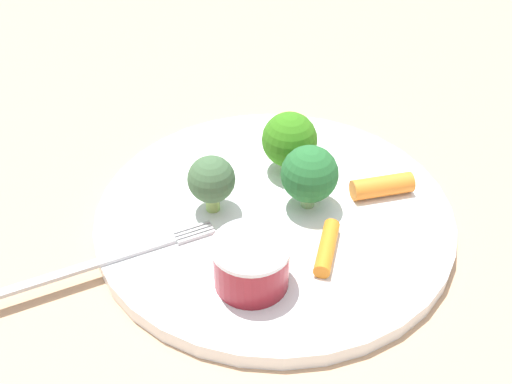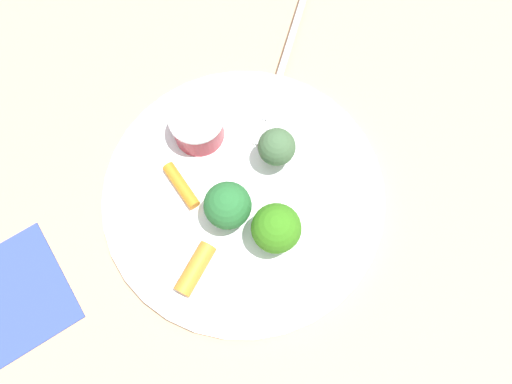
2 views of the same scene
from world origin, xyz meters
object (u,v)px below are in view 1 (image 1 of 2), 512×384
broccoli_floret_0 (310,174)px  broccoli_floret_1 (211,180)px  carrot_stick_0 (382,186)px  sauce_cup (251,264)px  carrot_stick_1 (327,247)px  fork (81,269)px  broccoli_floret_2 (289,140)px  plate (274,215)px

broccoli_floret_0 → broccoli_floret_1: (-0.05, -0.05, -0.00)m
carrot_stick_0 → sauce_cup: bearing=-93.6°
carrot_stick_1 → fork: size_ratio=0.26×
broccoli_floret_2 → fork: bearing=-97.9°
carrot_stick_1 → fork: 0.16m
carrot_stick_0 → fork: size_ratio=0.25×
sauce_cup → broccoli_floret_2: 0.13m
broccoli_floret_0 → fork: size_ratio=0.27×
sauce_cup → broccoli_floret_0: size_ratio=1.01×
sauce_cup → broccoli_floret_2: size_ratio=1.01×
broccoli_floret_0 → carrot_stick_1: bearing=-35.3°
sauce_cup → broccoli_floret_1: (-0.07, 0.03, 0.01)m
broccoli_floret_1 → plate: bearing=43.8°
carrot_stick_0 → fork: carrot_stick_0 is taller
plate → broccoli_floret_2: bearing=119.9°
plate → fork: fork is taller
carrot_stick_0 → broccoli_floret_1: bearing=-128.3°
sauce_cup → carrot_stick_1: size_ratio=1.06×
plate → sauce_cup: sauce_cup is taller
broccoli_floret_2 → carrot_stick_0: broccoli_floret_2 is taller
broccoli_floret_0 → carrot_stick_1: (0.04, -0.03, -0.02)m
plate → fork: 0.14m
plate → broccoli_floret_1: size_ratio=5.83×
broccoli_floret_1 → fork: 0.11m
broccoli_floret_1 → carrot_stick_0: size_ratio=0.96×
sauce_cup → plate: bearing=121.2°
broccoli_floret_2 → carrot_stick_1: (0.08, -0.05, -0.02)m
carrot_stick_0 → plate: bearing=-124.0°
plate → broccoli_floret_1: (-0.03, -0.03, 0.03)m
sauce_cup → broccoli_floret_0: 0.09m
broccoli_floret_2 → carrot_stick_1: broccoli_floret_2 is taller
plate → carrot_stick_1: size_ratio=5.50×
carrot_stick_1 → broccoli_floret_1: bearing=-166.2°
carrot_stick_1 → fork: bearing=-130.5°
plate → carrot_stick_0: bearing=56.0°
broccoli_floret_2 → carrot_stick_0: size_ratio=1.06×
plate → broccoli_floret_0: 0.04m
broccoli_floret_0 → fork: 0.17m
carrot_stick_1 → plate: bearing=170.7°
plate → broccoli_floret_1: 0.06m
fork → broccoli_floret_1: bearing=80.5°
broccoli_floret_1 → broccoli_floret_2: 0.08m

